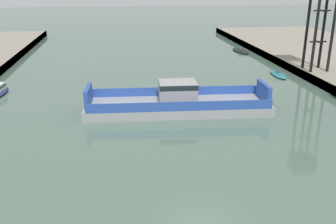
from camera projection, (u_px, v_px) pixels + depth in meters
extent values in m
cube|color=#939399|center=(177.00, 107.00, 45.86)|extent=(22.56, 7.40, 1.10)
cube|color=#284CA3|center=(175.00, 91.00, 48.35)|extent=(21.34, 1.27, 1.10)
cube|color=#284CA3|center=(180.00, 106.00, 42.63)|extent=(21.34, 1.27, 1.10)
cube|color=#939399|center=(178.00, 92.00, 45.23)|extent=(4.63, 3.65, 2.63)
cube|color=black|center=(178.00, 85.00, 44.91)|extent=(4.67, 3.69, 0.60)
cube|color=#284CA3|center=(264.00, 92.00, 46.12)|extent=(0.73, 4.37, 2.20)
cube|color=#284CA3|center=(88.00, 96.00, 44.49)|extent=(0.73, 4.37, 2.20)
ellipsoid|color=black|center=(240.00, 51.00, 82.36)|extent=(2.95, 7.21, 0.48)
cube|color=#4C4C51|center=(241.00, 49.00, 82.19)|extent=(0.77, 0.49, 0.50)
ellipsoid|color=#237075|center=(278.00, 74.00, 62.90)|extent=(2.63, 6.61, 0.37)
cube|color=#4C4C51|center=(278.00, 72.00, 62.75)|extent=(0.74, 0.47, 0.50)
cylinder|color=black|center=(307.00, 28.00, 60.07)|extent=(0.44, 0.44, 12.89)
cylinder|color=black|center=(323.00, 28.00, 60.43)|extent=(0.44, 0.44, 12.89)
cylinder|color=black|center=(316.00, 31.00, 57.47)|extent=(0.44, 0.44, 12.89)
cylinder|color=black|center=(333.00, 30.00, 57.83)|extent=(0.44, 0.44, 12.89)
cube|color=black|center=(318.00, 42.00, 59.60)|extent=(2.79, 0.20, 0.20)
cube|color=black|center=(318.00, 42.00, 59.60)|extent=(0.20, 2.79, 0.20)
cube|color=black|center=(322.00, 11.00, 57.99)|extent=(2.79, 0.20, 0.20)
cube|color=black|center=(322.00, 11.00, 57.99)|extent=(0.20, 2.79, 0.20)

